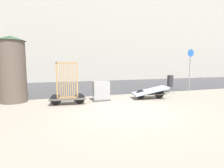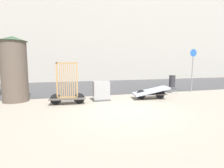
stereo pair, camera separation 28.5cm
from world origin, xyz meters
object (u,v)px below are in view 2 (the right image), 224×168
(bike_cart_with_mattress, at_px, (151,92))
(trash_bin, at_px, (172,81))
(utility_cabinet, at_px, (101,92))
(sign_post, at_px, (193,65))
(advertising_column, at_px, (14,69))
(bike_cart_with_bedframe, at_px, (68,91))

(bike_cart_with_mattress, distance_m, trash_bin, 2.72)
(bike_cart_with_mattress, bearing_deg, utility_cabinet, -176.80)
(bike_cart_with_mattress, bearing_deg, sign_post, 30.04)
(utility_cabinet, relative_size, advertising_column, 0.31)
(bike_cart_with_bedframe, relative_size, bike_cart_with_mattress, 0.95)
(trash_bin, xyz_separation_m, sign_post, (1.55, -0.01, 1.06))
(utility_cabinet, height_order, sign_post, sign_post)
(sign_post, bearing_deg, advertising_column, 179.97)
(bike_cart_with_bedframe, relative_size, trash_bin, 2.04)
(bike_cart_with_mattress, xyz_separation_m, advertising_column, (-6.95, 1.38, 1.27))
(bike_cart_with_bedframe, bearing_deg, sign_post, 14.46)
(sign_post, height_order, advertising_column, advertising_column)
(bike_cart_with_bedframe, relative_size, utility_cabinet, 2.34)
(bike_cart_with_mattress, bearing_deg, advertising_column, 179.32)
(utility_cabinet, bearing_deg, advertising_column, 166.40)
(sign_post, bearing_deg, bike_cart_with_mattress, -160.48)
(sign_post, xyz_separation_m, advertising_column, (-10.81, 0.01, -0.17))
(bike_cart_with_mattress, distance_m, sign_post, 4.34)
(utility_cabinet, height_order, trash_bin, trash_bin)
(bike_cart_with_bedframe, bearing_deg, advertising_column, 156.57)
(bike_cart_with_bedframe, bearing_deg, bike_cart_with_mattress, 5.08)
(utility_cabinet, xyz_separation_m, advertising_column, (-4.25, 1.03, 1.20))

